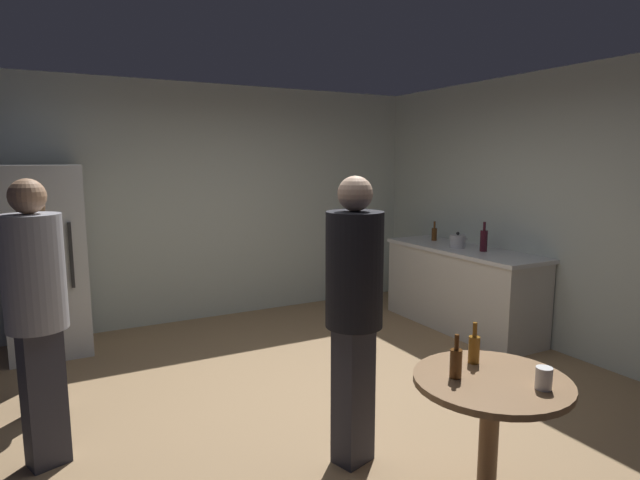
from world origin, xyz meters
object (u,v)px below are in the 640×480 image
at_px(beer_bottle_brown, 456,362).
at_px(beer_bottle_amber, 474,348).
at_px(refrigerator, 45,261).
at_px(plastic_cup_white, 544,378).
at_px(person_in_olive_shirt, 37,287).
at_px(kettle, 458,241).
at_px(foreground_table, 491,397).
at_px(beer_bottle_on_counter, 434,234).
at_px(person_in_gray_shirt, 36,302).
at_px(person_in_black_shirt, 354,299).
at_px(wine_bottle_on_counter, 484,240).

bearing_deg(beer_bottle_brown, beer_bottle_amber, 24.63).
height_order(refrigerator, beer_bottle_amber, refrigerator).
xyz_separation_m(beer_bottle_amber, plastic_cup_white, (0.06, -0.41, -0.03)).
bearing_deg(person_in_olive_shirt, kettle, 56.41).
bearing_deg(foreground_table, beer_bottle_on_counter, 54.31).
xyz_separation_m(person_in_olive_shirt, person_in_gray_shirt, (-0.00, -0.78, 0.08)).
xyz_separation_m(beer_bottle_brown, person_in_black_shirt, (-0.22, 0.63, 0.21)).
distance_m(refrigerator, person_in_black_shirt, 3.37).
relative_size(refrigerator, beer_bottle_on_counter, 7.83).
height_order(plastic_cup_white, person_in_olive_shirt, person_in_olive_shirt).
distance_m(beer_bottle_brown, plastic_cup_white, 0.42).
xyz_separation_m(refrigerator, foreground_table, (1.98, -3.69, -0.27)).
height_order(kettle, person_in_black_shirt, person_in_black_shirt).
distance_m(beer_bottle_on_counter, foreground_table, 3.64).
relative_size(beer_bottle_brown, plastic_cup_white, 2.09).
height_order(beer_bottle_amber, plastic_cup_white, beer_bottle_amber).
relative_size(beer_bottle_on_counter, person_in_black_shirt, 0.13).
distance_m(person_in_black_shirt, person_in_gray_shirt, 1.87).
height_order(foreground_table, beer_bottle_amber, beer_bottle_amber).
height_order(refrigerator, plastic_cup_white, refrigerator).
distance_m(beer_bottle_brown, person_in_gray_shirt, 2.41).
xyz_separation_m(wine_bottle_on_counter, beer_bottle_amber, (-2.01, -1.92, -0.20)).
bearing_deg(person_in_olive_shirt, refrigerator, 142.68).
height_order(wine_bottle_on_counter, beer_bottle_on_counter, wine_bottle_on_counter).
xyz_separation_m(beer_bottle_on_counter, beer_bottle_amber, (-2.05, -2.74, -0.17)).
xyz_separation_m(wine_bottle_on_counter, beer_bottle_brown, (-2.24, -2.03, -0.20)).
xyz_separation_m(beer_bottle_on_counter, plastic_cup_white, (-1.99, -3.15, -0.19)).
bearing_deg(beer_bottle_brown, person_in_gray_shirt, 141.75).
bearing_deg(person_in_olive_shirt, beer_bottle_brown, 5.33).
height_order(kettle, beer_bottle_amber, kettle).
distance_m(wine_bottle_on_counter, person_in_gray_shirt, 4.15).
bearing_deg(wine_bottle_on_counter, foreground_table, -134.40).
bearing_deg(person_in_black_shirt, plastic_cup_white, 11.65).
bearing_deg(person_in_black_shirt, person_in_gray_shirt, -134.12).
xyz_separation_m(kettle, beer_bottle_brown, (-2.15, -2.32, -0.15)).
bearing_deg(beer_bottle_amber, kettle, 49.01).
bearing_deg(beer_bottle_amber, beer_bottle_on_counter, 53.28).
bearing_deg(beer_bottle_on_counter, person_in_olive_shirt, -172.00).
relative_size(person_in_black_shirt, person_in_gray_shirt, 1.01).
relative_size(refrigerator, beer_bottle_brown, 7.83).
distance_m(wine_bottle_on_counter, beer_bottle_amber, 2.79).
bearing_deg(refrigerator, foreground_table, -61.81).
distance_m(beer_bottle_amber, person_in_gray_shirt, 2.53).
distance_m(refrigerator, person_in_gray_shirt, 2.12).
bearing_deg(beer_bottle_brown, refrigerator, 116.77).
distance_m(kettle, beer_bottle_amber, 2.94).
distance_m(refrigerator, kettle, 4.17).
relative_size(kettle, person_in_black_shirt, 0.14).
height_order(foreground_table, person_in_black_shirt, person_in_black_shirt).
bearing_deg(kettle, beer_bottle_on_counter, 77.12).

